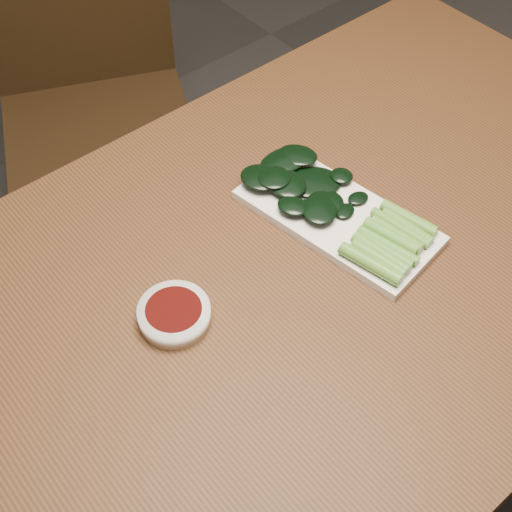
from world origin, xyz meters
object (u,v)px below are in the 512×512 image
table (295,298)px  serving_plate (338,217)px  chair_far (93,96)px  sauce_bowl (174,314)px  gai_lan (335,205)px

table → serving_plate: 0.14m
chair_far → sauce_bowl: chair_far is taller
chair_far → gai_lan: (-0.02, -0.80, 0.29)m
table → sauce_bowl: (-0.19, 0.04, 0.08)m
table → gai_lan: gai_lan is taller
table → gai_lan: 0.15m
table → chair_far: (0.13, 0.84, -0.19)m
serving_plate → gai_lan: 0.02m
gai_lan → table: bearing=-160.1°
table → sauce_bowl: sauce_bowl is taller
table → sauce_bowl: size_ratio=14.28×
table → serving_plate: size_ratio=4.35×
chair_far → serving_plate: chair_far is taller
sauce_bowl → gai_lan: bearing=0.2°
sauce_bowl → serving_plate: sauce_bowl is taller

